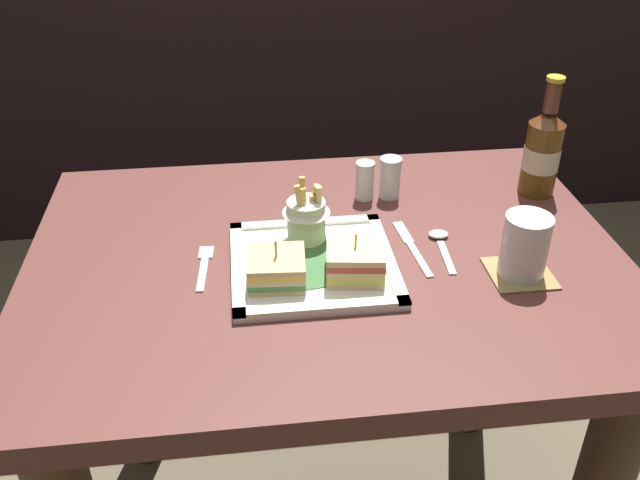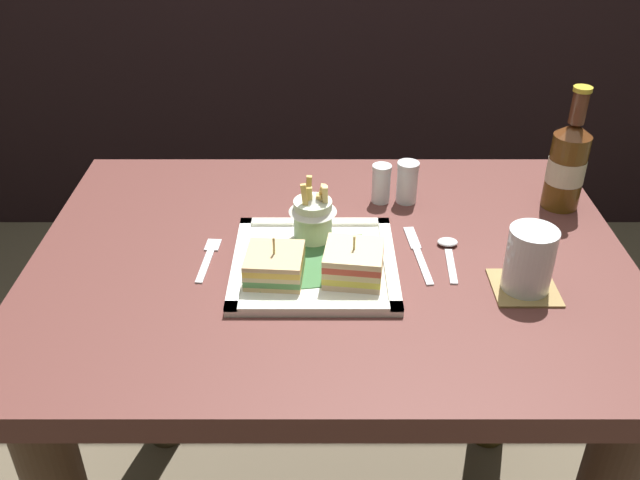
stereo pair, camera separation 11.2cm
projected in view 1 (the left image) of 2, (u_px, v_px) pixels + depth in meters
The scene contains 13 objects.
dining_table at pixel (326, 335), 1.25m from camera, with size 1.00×0.74×0.75m.
square_plate at pixel (313, 264), 1.12m from camera, with size 0.26×0.26×0.02m.
sandwich_half_left at pixel (277, 268), 1.06m from camera, with size 0.09×0.09×0.07m.
sandwich_half_right at pixel (355, 261), 1.07m from camera, with size 0.10×0.10×0.07m.
fries_cup at pixel (306, 213), 1.15m from camera, with size 0.08×0.08×0.12m.
beer_bottle at pixel (542, 151), 1.30m from camera, with size 0.07×0.07×0.23m.
drink_coaster at pixel (520, 273), 1.10m from camera, with size 0.10×0.10×0.00m, color olive.
water_glass at pixel (524, 250), 1.08m from camera, with size 0.07×0.07×0.10m.
fork at pixel (204, 265), 1.12m from camera, with size 0.03×0.13×0.00m.
knife at pixel (411, 246), 1.17m from camera, with size 0.03×0.18×0.00m.
spoon at pixel (440, 240), 1.18m from camera, with size 0.04×0.13×0.01m.
salt_shaker at pixel (365, 183), 1.30m from camera, with size 0.04×0.04×0.08m.
pepper_shaker at pixel (390, 180), 1.31m from camera, with size 0.04×0.04×0.08m.
Camera 1 is at (-0.13, -0.96, 1.39)m, focal length 38.57 mm.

